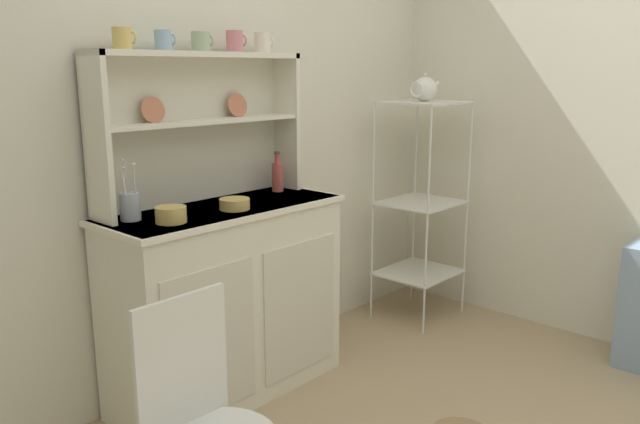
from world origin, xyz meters
name	(u,v)px	position (x,y,z in m)	size (l,w,h in m)	color
wall_back	(212,116)	(0.00, 1.62, 1.25)	(3.84, 0.05, 2.50)	silver
hutch_cabinet	(227,300)	(-0.15, 1.37, 0.45)	(1.10, 0.45, 0.88)	silver
hutch_shelf_unit	(197,116)	(-0.15, 1.53, 1.27)	(1.03, 0.18, 0.66)	silver
bakers_rack	(421,191)	(1.22, 1.26, 0.77)	(0.45, 0.39, 1.29)	silver
wire_chair	(201,414)	(-0.89, 0.58, 0.52)	(0.36, 0.36, 0.85)	white
cup_gold_0	(122,38)	(-0.52, 1.49, 1.58)	(0.09, 0.07, 0.08)	#DBB760
cup_sky_1	(164,40)	(-0.33, 1.49, 1.58)	(0.08, 0.07, 0.08)	#8EB2D1
cup_sage_2	(201,42)	(-0.15, 1.49, 1.58)	(0.09, 0.08, 0.08)	#9EB78E
cup_rose_3	(235,41)	(0.04, 1.49, 1.59)	(0.09, 0.08, 0.09)	#D17A84
cup_cream_4	(263,43)	(0.21, 1.49, 1.59)	(0.09, 0.08, 0.09)	silver
bowl_mixing_large	(171,215)	(-0.47, 1.29, 0.91)	(0.12, 0.12, 0.06)	#DBB760
bowl_floral_medium	(235,204)	(-0.15, 1.29, 0.90)	(0.13, 0.13, 0.05)	#DBB760
jam_bottle	(277,176)	(0.25, 1.45, 0.96)	(0.06, 0.06, 0.20)	#B74C47
utensil_jar	(130,205)	(-0.56, 1.45, 0.94)	(0.08, 0.08, 0.24)	#B2B7C6
porcelain_teapot	(425,89)	(1.22, 1.26, 1.36)	(0.23, 0.14, 0.16)	white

